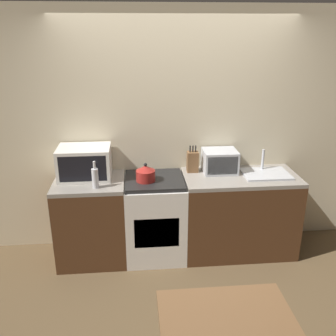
# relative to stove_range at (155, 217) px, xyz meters

# --- Properties ---
(ground_plane) EXTENTS (16.00, 16.00, 0.00)m
(ground_plane) POSITION_rel_stove_range_xyz_m (0.25, -0.72, -0.45)
(ground_plane) COLOR brown
(wall_back) EXTENTS (10.00, 0.06, 2.60)m
(wall_back) POSITION_rel_stove_range_xyz_m (0.25, 0.34, 0.85)
(wall_back) COLOR beige
(wall_back) RESTS_ON ground_plane
(counter_left_run) EXTENTS (0.72, 0.62, 0.90)m
(counter_left_run) POSITION_rel_stove_range_xyz_m (-0.67, 0.00, 0.00)
(counter_left_run) COLOR #4C2D19
(counter_left_run) RESTS_ON ground_plane
(counter_right_run) EXTENTS (1.21, 0.62, 0.90)m
(counter_right_run) POSITION_rel_stove_range_xyz_m (0.92, 0.00, 0.00)
(counter_right_run) COLOR #4C2D19
(counter_right_run) RESTS_ON ground_plane
(stove_range) EXTENTS (0.63, 0.62, 0.90)m
(stove_range) POSITION_rel_stove_range_xyz_m (0.00, 0.00, 0.00)
(stove_range) COLOR silver
(stove_range) RESTS_ON ground_plane
(kettle) EXTENTS (0.20, 0.20, 0.19)m
(kettle) POSITION_rel_stove_range_xyz_m (-0.09, -0.05, 0.53)
(kettle) COLOR maroon
(kettle) RESTS_ON stove_range
(microwave) EXTENTS (0.53, 0.38, 0.33)m
(microwave) POSITION_rel_stove_range_xyz_m (-0.71, 0.10, 0.62)
(microwave) COLOR silver
(microwave) RESTS_ON counter_left_run
(bottle) EXTENTS (0.06, 0.06, 0.28)m
(bottle) POSITION_rel_stove_range_xyz_m (-0.58, -0.18, 0.56)
(bottle) COLOR silver
(bottle) RESTS_ON counter_left_run
(knife_block) EXTENTS (0.12, 0.10, 0.29)m
(knife_block) POSITION_rel_stove_range_xyz_m (0.42, 0.17, 0.57)
(knife_block) COLOR brown
(knife_block) RESTS_ON counter_right_run
(toaster_oven) EXTENTS (0.36, 0.30, 0.24)m
(toaster_oven) POSITION_rel_stove_range_xyz_m (0.71, 0.14, 0.57)
(toaster_oven) COLOR silver
(toaster_oven) RESTS_ON counter_right_run
(sink_basin) EXTENTS (0.49, 0.37, 0.24)m
(sink_basin) POSITION_rel_stove_range_xyz_m (1.19, 0.01, 0.47)
(sink_basin) COLOR silver
(sink_basin) RESTS_ON counter_right_run
(dining_table) EXTENTS (0.80, 0.56, 0.77)m
(dining_table) POSITION_rel_stove_range_xyz_m (0.32, -1.88, 0.19)
(dining_table) COLOR brown
(dining_table) RESTS_ON ground_plane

